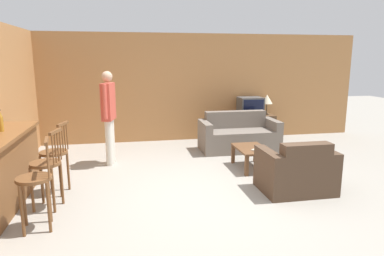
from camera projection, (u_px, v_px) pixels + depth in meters
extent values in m
plane|color=gray|center=(212.00, 195.00, 5.09)|extent=(24.00, 24.00, 0.00)
cube|color=#B27A47|center=(176.00, 88.00, 8.36)|extent=(9.40, 0.08, 2.60)
cylinder|color=brown|center=(34.00, 179.00, 3.97)|extent=(0.46, 0.46, 0.04)
cylinder|color=brown|center=(24.00, 202.00, 4.11)|extent=(0.04, 0.04, 0.61)
cylinder|color=brown|center=(22.00, 211.00, 3.85)|extent=(0.04, 0.04, 0.61)
cylinder|color=brown|center=(49.00, 199.00, 4.21)|extent=(0.04, 0.04, 0.61)
cylinder|color=brown|center=(49.00, 208.00, 3.95)|extent=(0.04, 0.04, 0.61)
cylinder|color=brown|center=(48.00, 157.00, 4.09)|extent=(0.02, 0.02, 0.39)
cylinder|color=brown|center=(48.00, 158.00, 4.02)|extent=(0.02, 0.02, 0.39)
cylinder|color=brown|center=(48.00, 160.00, 3.95)|extent=(0.02, 0.02, 0.39)
cylinder|color=brown|center=(48.00, 162.00, 3.87)|extent=(0.02, 0.02, 0.39)
cube|color=brown|center=(46.00, 141.00, 3.94)|extent=(0.09, 0.34, 0.04)
cylinder|color=brown|center=(45.00, 163.00, 4.54)|extent=(0.48, 0.48, 0.04)
cylinder|color=brown|center=(42.00, 183.00, 4.75)|extent=(0.04, 0.04, 0.61)
cylinder|color=brown|center=(32.00, 190.00, 4.47)|extent=(0.04, 0.04, 0.61)
cylinder|color=brown|center=(62.00, 183.00, 4.74)|extent=(0.04, 0.04, 0.61)
cylinder|color=brown|center=(53.00, 191.00, 4.47)|extent=(0.04, 0.04, 0.61)
cylinder|color=brown|center=(60.00, 146.00, 4.61)|extent=(0.02, 0.02, 0.39)
cylinder|color=brown|center=(58.00, 147.00, 4.53)|extent=(0.02, 0.02, 0.39)
cylinder|color=brown|center=(55.00, 149.00, 4.46)|extent=(0.02, 0.02, 0.39)
cylinder|color=brown|center=(53.00, 150.00, 4.38)|extent=(0.02, 0.02, 0.39)
cube|color=brown|center=(55.00, 132.00, 4.45)|extent=(0.11, 0.34, 0.04)
cylinder|color=brown|center=(54.00, 153.00, 5.07)|extent=(0.48, 0.48, 0.04)
cylinder|color=brown|center=(50.00, 170.00, 5.27)|extent=(0.04, 0.04, 0.61)
cylinder|color=brown|center=(42.00, 177.00, 5.00)|extent=(0.04, 0.04, 0.61)
cylinder|color=brown|center=(68.00, 171.00, 5.26)|extent=(0.04, 0.04, 0.61)
cylinder|color=brown|center=(60.00, 177.00, 4.99)|extent=(0.04, 0.04, 0.61)
cylinder|color=brown|center=(67.00, 137.00, 5.13)|extent=(0.02, 0.02, 0.39)
cylinder|color=brown|center=(65.00, 138.00, 5.05)|extent=(0.02, 0.02, 0.39)
cylinder|color=brown|center=(63.00, 139.00, 4.98)|extent=(0.02, 0.02, 0.39)
cylinder|color=brown|center=(60.00, 141.00, 4.90)|extent=(0.02, 0.02, 0.39)
cube|color=brown|center=(63.00, 124.00, 4.97)|extent=(0.12, 0.34, 0.04)
cube|color=#70665B|center=(239.00, 140.00, 7.57)|extent=(1.38, 0.82, 0.46)
cube|color=#70665B|center=(235.00, 119.00, 7.78)|extent=(1.38, 0.22, 0.38)
cube|color=#70665B|center=(205.00, 137.00, 7.41)|extent=(0.16, 0.82, 0.67)
cube|color=#70665B|center=(272.00, 134.00, 7.70)|extent=(0.16, 0.82, 0.67)
cube|color=#4C3828|center=(295.00, 176.00, 5.23)|extent=(0.73, 0.78, 0.46)
cube|color=#4C3828|center=(306.00, 156.00, 4.88)|extent=(0.73, 0.22, 0.36)
cube|color=#4C3828|center=(322.00, 169.00, 5.29)|extent=(0.16, 0.78, 0.66)
cube|color=#4C3828|center=(268.00, 172.00, 5.13)|extent=(0.16, 0.78, 0.66)
cube|color=brown|center=(252.00, 149.00, 6.28)|extent=(0.54, 0.85, 0.04)
cube|color=brown|center=(247.00, 166.00, 5.90)|extent=(0.06, 0.06, 0.36)
cube|color=brown|center=(272.00, 164.00, 5.99)|extent=(0.06, 0.06, 0.36)
cube|color=brown|center=(233.00, 154.00, 6.65)|extent=(0.06, 0.06, 0.36)
cube|color=brown|center=(255.00, 153.00, 6.73)|extent=(0.06, 0.06, 0.36)
cube|color=#513823|center=(250.00, 127.00, 8.53)|extent=(1.18, 0.53, 0.63)
cube|color=#4C4C4C|center=(250.00, 106.00, 8.42)|extent=(0.57, 0.45, 0.44)
cube|color=black|center=(254.00, 107.00, 8.20)|extent=(0.50, 0.01, 0.37)
cylinder|color=#B27A23|center=(1.00, 124.00, 4.80)|extent=(0.06, 0.06, 0.21)
cone|color=#B27A23|center=(0.00, 114.00, 4.77)|extent=(0.06, 0.06, 0.09)
cube|color=#B7AD99|center=(256.00, 150.00, 6.08)|extent=(0.20, 0.20, 0.02)
cylinder|color=brown|center=(266.00, 114.00, 8.54)|extent=(0.16, 0.16, 0.02)
cylinder|color=brown|center=(267.00, 109.00, 8.52)|extent=(0.03, 0.03, 0.25)
cone|color=beige|center=(267.00, 99.00, 8.47)|extent=(0.28, 0.28, 0.23)
cylinder|color=silver|center=(111.00, 141.00, 6.60)|extent=(0.14, 0.14, 0.87)
cylinder|color=silver|center=(109.00, 143.00, 6.45)|extent=(0.14, 0.14, 0.87)
cube|color=#CC4C3D|center=(108.00, 102.00, 6.37)|extent=(0.26, 0.47, 0.69)
cylinder|color=#CC4C3D|center=(111.00, 99.00, 6.61)|extent=(0.09, 0.09, 0.63)
cylinder|color=#CC4C3D|center=(105.00, 102.00, 6.13)|extent=(0.09, 0.09, 0.63)
sphere|color=tan|center=(107.00, 77.00, 6.28)|extent=(0.20, 0.20, 0.20)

